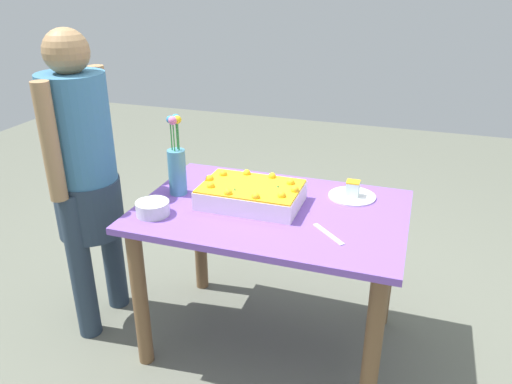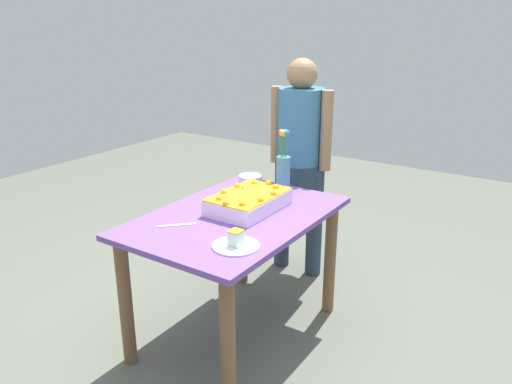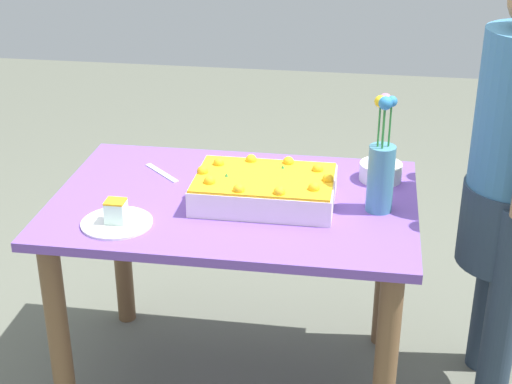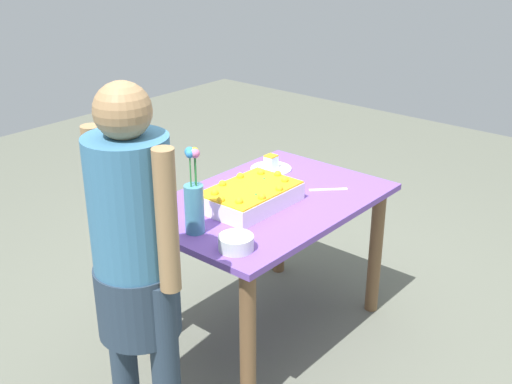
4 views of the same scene
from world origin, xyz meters
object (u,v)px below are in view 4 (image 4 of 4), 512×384
Objects in this scene: flower_vase at (194,202)px; person_standing at (135,253)px; sheet_cake at (251,196)px; fruit_bowl at (236,243)px; cake_knife at (328,189)px; serving_plate_with_slice at (271,166)px.

person_standing reaches higher than flower_vase.
sheet_cake is at bearing 8.69° from person_standing.
fruit_bowl is 0.45m from person_standing.
cake_knife is at bearing 155.89° from sheet_cake.
sheet_cake reaches higher than cake_knife.
sheet_cake is 2.33× the size of cake_knife.
serving_plate_with_slice is 0.15× the size of person_standing.
sheet_cake is 0.38m from flower_vase.
sheet_cake is 3.08× the size of fruit_bowl.
cake_knife is 0.13× the size of person_standing.
cake_knife is 0.50× the size of flower_vase.
fruit_bowl is (0.79, 0.46, 0.01)m from serving_plate_with_slice.
sheet_cake is 0.48m from serving_plate_with_slice.
fruit_bowl is at bearing 89.18° from flower_vase.
cake_knife is 0.78m from flower_vase.
flower_vase reaches higher than serving_plate_with_slice.
sheet_cake is 0.44m from fruit_bowl.
serving_plate_with_slice is (-0.42, -0.22, -0.03)m from sheet_cake.
serving_plate_with_slice is 0.83m from flower_vase.
sheet_cake is 1.17× the size of flower_vase.
serving_plate_with_slice is 1.26m from person_standing.
flower_vase is (0.36, -0.00, 0.10)m from sheet_cake.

